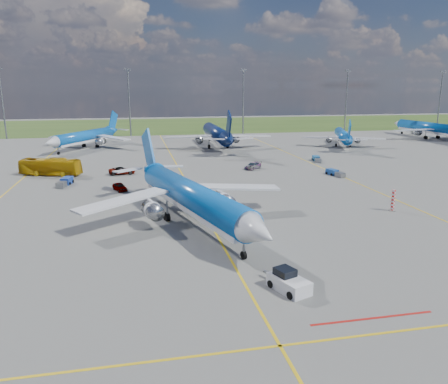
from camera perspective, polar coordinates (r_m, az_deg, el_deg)
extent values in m
plane|color=#595956|center=(48.81, -0.31, -6.76)|extent=(400.00, 400.00, 0.00)
cube|color=#2D4719|center=(195.78, -9.09, 8.58)|extent=(400.00, 80.00, 0.01)
cube|color=gold|center=(77.28, -4.69, 0.93)|extent=(0.25, 160.00, 0.02)
cube|color=gold|center=(31.46, 7.32, -19.30)|extent=(60.00, 0.25, 0.02)
cube|color=gold|center=(89.05, -25.07, 1.38)|extent=(0.25, 120.00, 0.02)
cube|color=gold|center=(94.91, 12.82, 3.04)|extent=(0.25, 120.00, 0.02)
cube|color=#A5140F|center=(36.06, 18.81, -15.35)|extent=(10.00, 0.25, 0.02)
cylinder|color=slate|center=(160.28, -26.93, 10.12)|extent=(0.50, 0.50, 22.00)
cylinder|color=slate|center=(154.95, -12.26, 11.20)|extent=(0.50, 0.50, 22.00)
cube|color=slate|center=(154.91, -12.48, 15.37)|extent=(2.20, 0.50, 0.80)
cylinder|color=slate|center=(159.77, 2.52, 11.56)|extent=(0.50, 0.50, 22.00)
cube|color=slate|center=(159.74, 2.57, 15.61)|extent=(2.20, 0.50, 0.80)
cylinder|color=slate|center=(173.92, 15.67, 11.25)|extent=(0.50, 0.50, 22.00)
cube|color=slate|center=(173.89, 15.91, 14.97)|extent=(2.20, 0.50, 0.80)
cylinder|color=slate|center=(195.36, 26.35, 10.58)|extent=(0.50, 0.50, 22.00)
cube|color=slate|center=(195.33, 26.71, 13.87)|extent=(2.20, 0.50, 0.80)
cylinder|color=red|center=(65.25, 21.19, -1.03)|extent=(0.50, 0.50, 3.00)
cube|color=silver|center=(38.52, 8.47, -11.79)|extent=(3.25, 4.28, 1.18)
cube|color=black|center=(38.54, 7.97, -10.42)|extent=(1.95, 2.05, 0.82)
cube|color=slate|center=(40.18, 6.20, -10.74)|extent=(1.01, 2.11, 0.18)
imported|color=#BF8D0B|center=(91.59, -21.74, 3.07)|extent=(12.22, 6.64, 3.34)
imported|color=#999999|center=(74.79, -13.45, 0.67)|extent=(2.84, 4.13, 1.31)
imported|color=#999999|center=(88.59, -13.19, 2.73)|extent=(5.45, 3.19, 1.42)
imported|color=#999999|center=(91.97, 3.79, 3.45)|extent=(4.77, 4.64, 1.37)
cube|color=navy|center=(88.42, 13.93, 2.55)|extent=(1.86, 2.77, 1.08)
cube|color=slate|center=(86.48, 14.95, 2.18)|extent=(1.55, 2.16, 0.88)
cube|color=#183895|center=(82.60, -19.84, 1.40)|extent=(2.01, 3.03, 1.18)
cube|color=slate|center=(80.04, -20.47, 0.90)|extent=(1.67, 2.36, 0.97)
cube|color=#17558C|center=(104.39, 11.92, 4.34)|extent=(1.93, 2.82, 1.09)
cube|color=slate|center=(101.91, 12.17, 4.04)|extent=(1.60, 2.20, 0.89)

